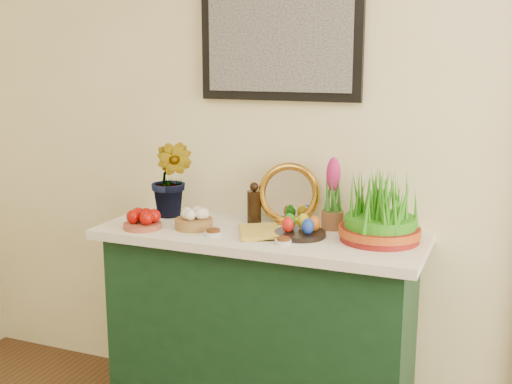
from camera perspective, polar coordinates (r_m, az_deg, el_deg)
sideboard at (r=2.91m, az=0.38°, el=-12.34°), size 1.30×0.45×0.85m
tablecloth at (r=2.75m, az=0.39°, el=-3.87°), size 1.40×0.55×0.04m
hyacinth_green at (r=2.97m, az=-7.52°, el=2.29°), size 0.24×0.20×0.48m
apple_bowl at (r=2.82m, az=-10.08°, el=-2.51°), size 0.18×0.18×0.08m
garlic_basket at (r=2.79m, az=-5.56°, el=-2.49°), size 0.19×0.19×0.09m
vinegar_cruet at (r=2.87m, az=-0.16°, el=-1.15°), size 0.06×0.06×0.18m
mirror at (r=2.84m, az=2.96°, el=-0.22°), size 0.28×0.15×0.28m
book at (r=2.68m, az=-1.46°, el=-3.54°), size 0.23×0.26×0.03m
spice_dish_left at (r=2.68m, az=-3.84°, el=-3.64°), size 0.07×0.07×0.03m
spice_dish_right at (r=2.56m, az=2.44°, el=-4.38°), size 0.07×0.07×0.03m
egg_plate at (r=2.67m, az=3.96°, el=-3.29°), size 0.27×0.27×0.09m
hyacinth_pink at (r=2.77m, az=6.85°, el=-0.44°), size 0.10×0.10×0.31m
wheatgrass_sabzeh at (r=2.62m, az=10.99°, el=-1.77°), size 0.33×0.33×0.27m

